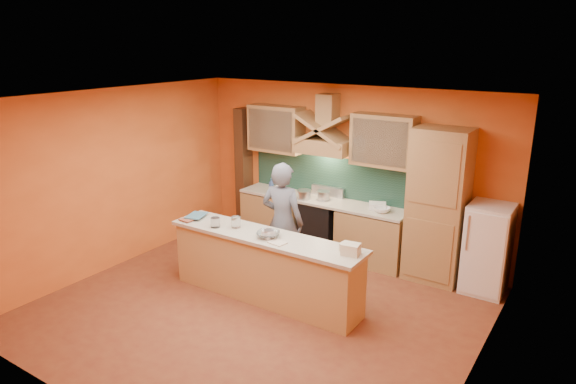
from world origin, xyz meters
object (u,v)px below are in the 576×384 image
Objects in this scene: fridge at (487,249)px; mixing_bowl at (268,235)px; stove at (321,226)px; person at (282,222)px; kitchen_scale at (269,235)px.

fridge reaches higher than mixing_bowl.
person is (0.05, -1.25, 0.45)m from stove.
person is at bearing 120.35° from kitchen_scale.
person is (-2.65, -1.25, 0.25)m from fridge.
stove is at bearing 98.37° from mixing_bowl.
fridge is 2.94m from person.
mixing_bowl is (0.29, -1.95, 0.53)m from stove.
stove is at bearing 180.00° from fridge.
fridge is at bearing 0.00° from stove.
stove is 2.08m from kitchen_scale.
person reaches higher than kitchen_scale.
fridge is at bearing -161.76° from person.
fridge is 4.25× the size of mixing_bowl.
kitchen_scale is 0.05m from mixing_bowl.
person is 13.81× the size of kitchen_scale.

